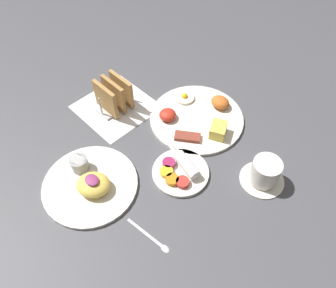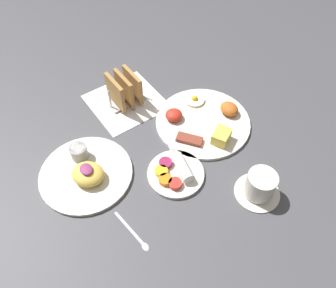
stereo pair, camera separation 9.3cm
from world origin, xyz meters
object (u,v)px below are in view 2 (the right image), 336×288
object	(u,v)px
plate_breakfast	(204,121)
toast_rack	(124,90)
plate_condiments	(176,172)
plate_foreground	(86,171)
coffee_cup	(260,186)

from	to	relation	value
plate_breakfast	toast_rack	size ratio (longest dim) A/B	2.51
plate_breakfast	plate_condiments	distance (m)	0.21
plate_breakfast	plate_foreground	world-z (taller)	plate_foreground
plate_condiments	coffee_cup	world-z (taller)	coffee_cup
plate_condiments	toast_rack	xyz separation A→B (m)	(-0.32, 0.04, 0.04)
plate_foreground	toast_rack	world-z (taller)	toast_rack
plate_foreground	toast_rack	size ratio (longest dim) A/B	2.19
toast_rack	plate_condiments	bearing A→B (deg)	-6.25
plate_breakfast	plate_condiments	bearing A→B (deg)	-60.83
plate_foreground	plate_breakfast	bearing A→B (deg)	83.91
toast_rack	coffee_cup	bearing A→B (deg)	12.08
plate_breakfast	plate_foreground	size ratio (longest dim) A/B	1.15
toast_rack	coffee_cup	size ratio (longest dim) A/B	0.97
plate_condiments	coffee_cup	distance (m)	0.22
plate_foreground	coffee_cup	distance (m)	0.46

